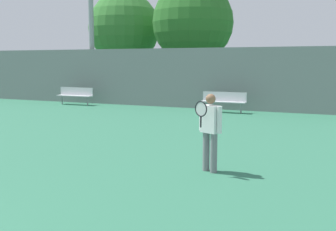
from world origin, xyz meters
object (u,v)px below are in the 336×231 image
at_px(tennis_player, 210,128).
at_px(tree_dark_dense, 124,28).
at_px(light_pole_near_left, 91,10).
at_px(bench_adjacent_court, 75,94).
at_px(tree_green_broad, 193,23).
at_px(bench_courtside_far, 224,100).

distance_m(tennis_player, tree_dark_dense, 18.99).
bearing_deg(tree_dark_dense, light_pole_near_left, -81.73).
xyz_separation_m(light_pole_near_left, tree_dark_dense, (-0.69, 4.78, -0.55)).
bearing_deg(light_pole_near_left, bench_adjacent_court, -99.71).
bearing_deg(light_pole_near_left, tree_dark_dense, 98.27).
bearing_deg(tree_green_broad, bench_adjacent_court, -131.96).
relative_size(bench_courtside_far, tree_green_broad, 0.29).
relative_size(bench_courtside_far, light_pole_near_left, 0.23).
xyz_separation_m(bench_courtside_far, bench_adjacent_court, (-7.90, 0.00, 0.00)).
height_order(bench_courtside_far, bench_adjacent_court, same).
relative_size(tennis_player, light_pole_near_left, 0.19).
height_order(tree_green_broad, tree_dark_dense, tree_green_broad).
height_order(tennis_player, bench_adjacent_court, tennis_player).
bearing_deg(bench_adjacent_court, bench_courtside_far, -0.00).
bearing_deg(bench_adjacent_court, tree_dark_dense, 94.49).
distance_m(bench_courtside_far, tree_dark_dense, 11.02).
bearing_deg(tree_dark_dense, bench_courtside_far, -35.88).
height_order(tennis_player, bench_courtside_far, tennis_player).
bearing_deg(tree_green_broad, tennis_player, -69.00).
relative_size(bench_adjacent_court, tree_green_broad, 0.29).
height_order(bench_courtside_far, tree_green_broad, tree_green_broad).
bearing_deg(bench_adjacent_court, tree_green_broad, 48.04).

